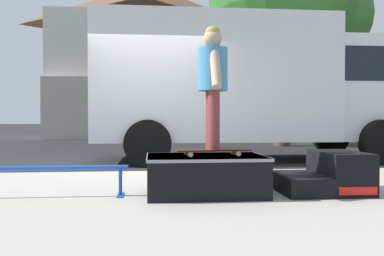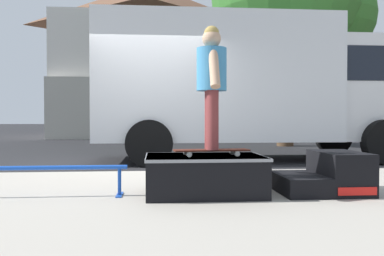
{
  "view_description": "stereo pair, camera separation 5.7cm",
  "coord_description": "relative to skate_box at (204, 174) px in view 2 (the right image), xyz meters",
  "views": [
    {
      "loc": [
        0.04,
        -6.67,
        0.91
      ],
      "look_at": [
        0.55,
        -1.55,
        0.8
      ],
      "focal_mm": 37.87,
      "sensor_mm": 36.0,
      "label": 1
    },
    {
      "loc": [
        0.1,
        -6.68,
        0.91
      ],
      "look_at": [
        0.55,
        -1.55,
        0.8
      ],
      "focal_mm": 37.87,
      "sensor_mm": 36.0,
      "label": 2
    }
  ],
  "objects": [
    {
      "name": "ground_plane",
      "position": [
        -0.6,
        2.48,
        -0.34
      ],
      "size": [
        140.0,
        140.0,
        0.0
      ],
      "primitive_type": "plane",
      "color": "black"
    },
    {
      "name": "skater_kid",
      "position": [
        0.07,
        -0.05,
        1.01
      ],
      "size": [
        0.31,
        0.66,
        1.27
      ],
      "color": "brown",
      "rests_on": "skateboard"
    },
    {
      "name": "street_tree_main",
      "position": [
        4.13,
        9.11,
        4.54
      ],
      "size": [
        5.52,
        5.02,
        7.54
      ],
      "color": "brown",
      "rests_on": "ground"
    },
    {
      "name": "skate_box",
      "position": [
        0.0,
        0.0,
        0.0
      ],
      "size": [
        1.22,
        0.85,
        0.41
      ],
      "color": "black",
      "rests_on": "sidewalk_slab"
    },
    {
      "name": "grind_rail",
      "position": [
        -1.58,
        0.02,
        0.02
      ],
      "size": [
        1.55,
        0.28,
        0.32
      ],
      "color": "blue",
      "rests_on": "sidewalk_slab"
    },
    {
      "name": "box_truck",
      "position": [
        1.73,
        4.68,
        1.36
      ],
      "size": [
        6.91,
        2.63,
        3.05
      ],
      "color": "white",
      "rests_on": "ground"
    },
    {
      "name": "kicker_ramp",
      "position": [
        1.33,
        -0.0,
        -0.04
      ],
      "size": [
        0.9,
        0.79,
        0.44
      ],
      "color": "black",
      "rests_on": "sidewalk_slab"
    },
    {
      "name": "house_behind",
      "position": [
        -0.95,
        18.36,
        3.9
      ],
      "size": [
        9.54,
        8.23,
        8.4
      ],
      "color": "silver",
      "rests_on": "ground"
    },
    {
      "name": "sidewalk_slab",
      "position": [
        -0.6,
        -0.52,
        -0.28
      ],
      "size": [
        50.0,
        5.0,
        0.12
      ],
      "primitive_type": "cube",
      "color": "#A8A093",
      "rests_on": "ground"
    },
    {
      "name": "skateboard",
      "position": [
        0.07,
        -0.05,
        0.25
      ],
      "size": [
        0.8,
        0.27,
        0.07
      ],
      "color": "#4C1E14",
      "rests_on": "skate_box"
    }
  ]
}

